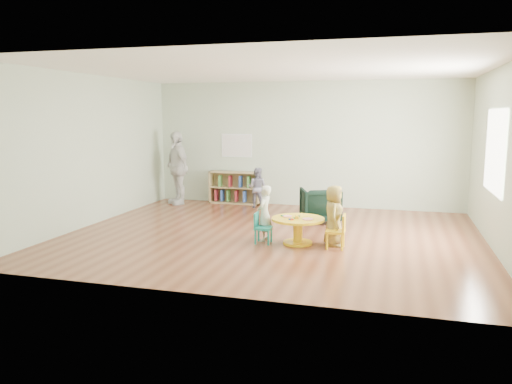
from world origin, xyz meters
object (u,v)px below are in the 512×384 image
armchair (320,205)px  activity_table (298,226)px  kid_chair_left (261,227)px  child_right (334,216)px  bookshelf (235,188)px  child_left (265,213)px  adult_caretaker (177,168)px  toddler (257,188)px  kid_chair_right (338,230)px

armchair → activity_table: bearing=67.6°
kid_chair_left → armchair: (0.67, 1.89, 0.06)m
activity_table → kid_chair_left: (-0.58, -0.12, -0.03)m
child_right → bookshelf: bearing=34.1°
child_left → adult_caretaker: size_ratio=0.54×
bookshelf → adult_caretaker: bearing=-160.8°
kid_chair_left → toddler: toddler is taller
armchair → child_left: 1.85m
activity_table → armchair: bearing=87.1°
activity_table → bookshelf: (-2.15, 3.29, 0.07)m
bookshelf → child_right: size_ratio=1.24×
child_right → child_left: bearing=84.2°
armchair → toddler: bearing=-54.2°
armchair → adult_caretaker: 3.70m
adult_caretaker → armchair: bearing=24.2°
armchair → toddler: size_ratio=0.80×
activity_table → adult_caretaker: 4.48m
kid_chair_right → child_right: (-0.09, 0.16, 0.19)m
activity_table → child_right: bearing=5.2°
kid_chair_right → bookshelf: size_ratio=0.45×
child_left → toddler: 2.96m
kid_chair_left → adult_caretaker: (-2.83, 2.97, 0.58)m
activity_table → adult_caretaker: adult_caretaker is taller
bookshelf → child_left: bearing=-63.9°
bookshelf → toddler: size_ratio=1.33×
kid_chair_left → adult_caretaker: 4.15m
bookshelf → child_left: child_left is taller
armchair → adult_caretaker: bearing=-36.6°
kid_chair_right → adult_caretaker: adult_caretaker is taller
adult_caretaker → child_left: bearing=-3.3°
kid_chair_left → bookshelf: 3.76m
kid_chair_right → armchair: bearing=15.9°
kid_chair_right → activity_table: bearing=79.5°
activity_table → toddler: (-1.49, 2.87, 0.16)m
activity_table → kid_chair_right: (0.66, -0.11, -0.00)m
activity_table → child_left: size_ratio=0.92×
kid_chair_left → child_right: (1.14, 0.17, 0.21)m
kid_chair_left → child_right: bearing=96.5°
armchair → child_left: bearing=49.6°
adult_caretaker → toddler: bearing=41.7°
bookshelf → toddler: 0.80m
activity_table → child_left: 0.60m
kid_chair_right → bookshelf: bookshelf is taller
child_left → child_right: 1.13m
toddler → kid_chair_left: bearing=111.6°
activity_table → bookshelf: bookshelf is taller
toddler → adult_caretaker: bearing=5.0°
armchair → child_right: 1.79m
kid_chair_right → toddler: 3.67m
toddler → activity_table: bearing=122.1°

